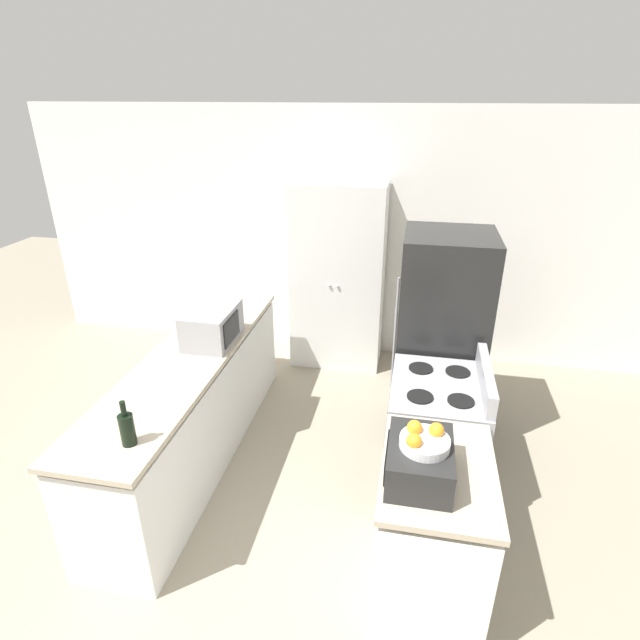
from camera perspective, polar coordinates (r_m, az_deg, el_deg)
wall_back at (r=5.35m, az=3.35°, el=9.47°), size 7.00×0.06×2.60m
counter_left at (r=4.10m, az=-14.21°, el=-9.70°), size 0.60×2.61×0.90m
counter_right at (r=3.13m, az=12.55°, el=-22.55°), size 0.60×0.86×0.90m
pantry_cabinet at (r=5.17m, az=2.08°, el=4.97°), size 0.93×0.55×1.92m
stove at (r=3.73m, az=12.84°, el=-12.96°), size 0.66×0.77×1.06m
refrigerator at (r=4.18m, az=13.58°, el=-2.04°), size 0.71×0.69×1.74m
microwave at (r=3.98m, az=-12.22°, el=-0.58°), size 0.35×0.50×0.28m
wine_bottle at (r=3.02m, az=-21.18°, el=-11.48°), size 0.08×0.08×0.28m
toaster_oven at (r=2.66m, az=11.27°, el=-15.53°), size 0.33×0.43×0.20m
fruit_bowl at (r=2.58m, az=11.77°, el=-13.24°), size 0.25×0.25×0.11m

